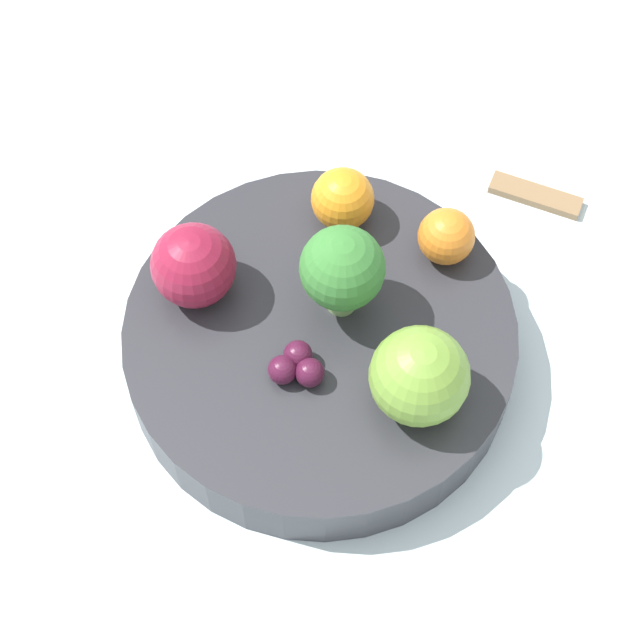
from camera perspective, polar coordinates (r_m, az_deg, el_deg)
ground_plane at (r=0.68m, az=0.00°, el=-2.91°), size 6.00×6.00×0.00m
table_surface at (r=0.67m, az=0.00°, el=-2.53°), size 1.20×1.20×0.02m
bowl at (r=0.65m, az=0.00°, el=-1.31°), size 0.23×0.23×0.04m
broccoli at (r=0.61m, az=1.20°, el=2.70°), size 0.05×0.05×0.06m
apple_red at (r=0.59m, az=5.33°, el=-3.01°), size 0.06×0.06×0.06m
apple_green at (r=0.63m, az=-6.77°, el=2.90°), size 0.05×0.05×0.05m
orange_front at (r=0.66m, az=1.09°, el=6.49°), size 0.04×0.04×0.04m
orange_back at (r=0.65m, az=6.75°, el=4.45°), size 0.03×0.03×0.03m
grape_cluster at (r=0.61m, az=-1.29°, el=-2.45°), size 0.03×0.03×0.02m
spoon at (r=0.74m, az=11.42°, el=6.53°), size 0.03×0.06×0.01m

